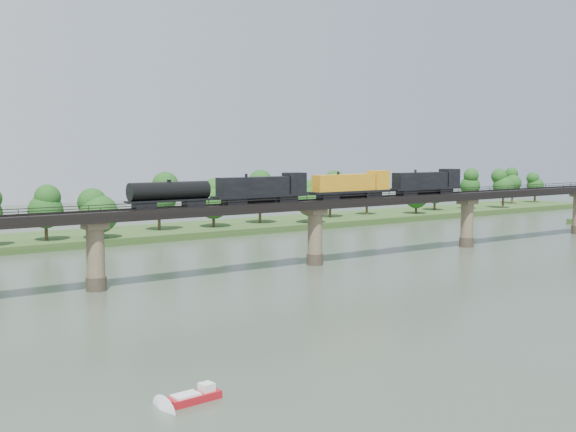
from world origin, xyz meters
TOP-DOWN VIEW (x-y plane):
  - ground at (0.00, 0.00)m, footprint 400.00×400.00m
  - far_bank at (0.00, 85.00)m, footprint 300.00×24.00m
  - bridge at (0.00, 30.00)m, footprint 236.00×30.00m
  - bridge_superstructure at (0.00, 30.00)m, footprint 220.00×4.90m
  - far_treeline at (-8.21, 80.52)m, footprint 289.06×17.54m
  - freight_train at (1.65, 30.00)m, footprint 71.32×2.78m
  - motorboat at (-50.25, -19.16)m, footprint 4.70×2.01m

SIDE VIEW (x-z plane):
  - ground at x=0.00m, z-range 0.00..0.00m
  - motorboat at x=-50.25m, z-range -0.20..1.08m
  - far_bank at x=0.00m, z-range 0.00..1.60m
  - bridge at x=0.00m, z-range -0.29..11.21m
  - far_treeline at x=-8.21m, z-range 2.03..15.63m
  - bridge_superstructure at x=0.00m, z-range 11.42..12.17m
  - freight_train at x=1.65m, z-range 11.39..16.30m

